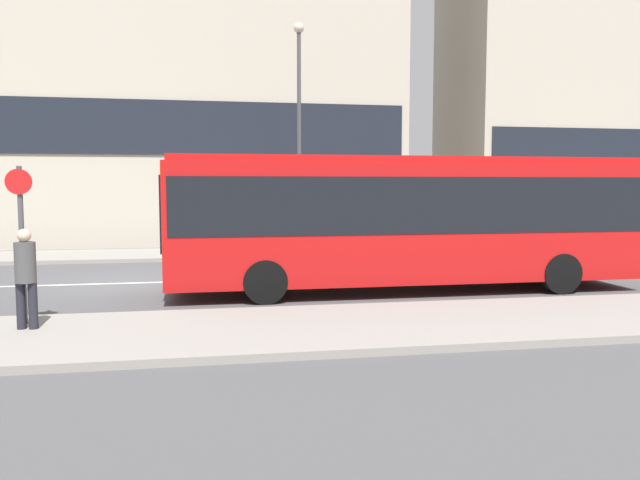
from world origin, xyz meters
name	(u,v)px	position (x,y,z in m)	size (l,w,h in m)	color
ground_plane	(123,283)	(0.00, 0.00, 0.00)	(120.00, 120.00, 0.00)	#4F4F51
sidewalk_near	(73,338)	(0.00, -6.25, 0.07)	(44.00, 3.50, 0.13)	gray
sidewalk_far	(145,255)	(0.00, 6.25, 0.07)	(44.00, 3.50, 0.13)	gray
lane_centerline	(123,283)	(0.00, 0.00, 0.00)	(41.80, 0.16, 0.01)	silver
apartment_block_left_tower	(200,44)	(2.07, 12.31, 8.90)	(17.80, 5.69, 17.82)	beige
apartment_block_right_tower	(612,91)	(23.04, 12.75, 7.43)	(17.07, 6.58, 14.87)	beige
city_bus	(405,215)	(6.87, -2.41, 1.85)	(11.30, 2.48, 3.21)	red
parked_car_0	(487,242)	(11.71, 3.22, 0.60)	(4.39, 1.70, 1.25)	navy
parked_car_1	(618,238)	(16.76, 3.20, 0.66)	(4.68, 1.80, 1.40)	#A39E84
pedestrian_near_stop	(26,272)	(-0.83, -5.69, 1.09)	(0.35, 0.34, 1.70)	#23232D
bus_stop_sign	(21,232)	(-0.99, -5.26, 1.73)	(0.44, 0.12, 2.75)	#4C4C51
street_lamp	(299,117)	(5.46, 5.17, 4.95)	(0.36, 0.36, 8.06)	#4C4C51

